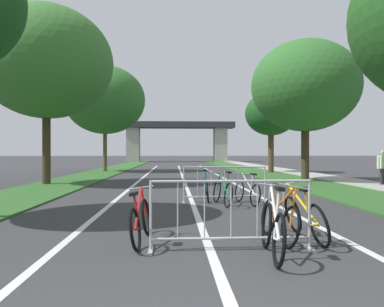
# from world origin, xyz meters

# --- Properties ---
(grass_verge_left) EXTENTS (2.82, 66.10, 0.05)m
(grass_verge_left) POSITION_xyz_m (-5.59, 27.04, 0.03)
(grass_verge_left) COLOR #2D5B26
(grass_verge_left) RESTS_ON ground
(grass_verge_right) EXTENTS (2.82, 66.10, 0.05)m
(grass_verge_right) POSITION_xyz_m (5.59, 27.04, 0.03)
(grass_verge_right) COLOR #2D5B26
(grass_verge_right) RESTS_ON ground
(sidewalk_path_right) EXTENTS (2.10, 66.10, 0.08)m
(sidewalk_path_right) POSITION_xyz_m (8.05, 27.04, 0.04)
(sidewalk_path_right) COLOR #9E9B93
(sidewalk_path_right) RESTS_ON ground
(lane_stripe_center) EXTENTS (0.14, 38.24, 0.01)m
(lane_stripe_center) POSITION_xyz_m (0.00, 19.12, 0.00)
(lane_stripe_center) COLOR silver
(lane_stripe_center) RESTS_ON ground
(lane_stripe_right_lane) EXTENTS (0.14, 38.24, 0.01)m
(lane_stripe_right_lane) POSITION_xyz_m (2.30, 19.12, 0.00)
(lane_stripe_right_lane) COLOR silver
(lane_stripe_right_lane) RESTS_ON ground
(lane_stripe_left_lane) EXTENTS (0.14, 38.24, 0.01)m
(lane_stripe_left_lane) POSITION_xyz_m (-2.30, 19.12, 0.00)
(lane_stripe_left_lane) COLOR silver
(lane_stripe_left_lane) RESTS_ON ground
(overpass_bridge) EXTENTS (17.40, 3.27, 6.06)m
(overpass_bridge) POSITION_xyz_m (0.00, 54.63, 4.16)
(overpass_bridge) COLOR #2D2D30
(overpass_bridge) RESTS_ON ground
(tree_left_pine_near) EXTENTS (5.89, 5.89, 7.98)m
(tree_left_pine_near) POSITION_xyz_m (-6.22, 15.03, 5.47)
(tree_left_pine_near) COLOR #3D2D1E
(tree_left_pine_near) RESTS_ON ground
(tree_left_oak_mid) EXTENTS (5.99, 5.99, 7.92)m
(tree_left_oak_mid) POSITION_xyz_m (-5.66, 26.15, 5.37)
(tree_left_oak_mid) COLOR brown
(tree_left_oak_mid) RESTS_ON ground
(tree_right_maple_mid) EXTENTS (5.20, 5.20, 6.89)m
(tree_right_maple_mid) POSITION_xyz_m (5.85, 15.85, 4.67)
(tree_right_maple_mid) COLOR #3D2D1E
(tree_right_maple_mid) RESTS_ON ground
(tree_right_pine_far) EXTENTS (3.63, 3.63, 5.73)m
(tree_right_pine_far) POSITION_xyz_m (6.33, 23.93, 4.15)
(tree_right_pine_far) COLOR #4C3823
(tree_right_pine_far) RESTS_ON ground
(crowd_barrier_nearest) EXTENTS (2.44, 0.46, 1.05)m
(crowd_barrier_nearest) POSITION_xyz_m (0.31, 3.62, 0.52)
(crowd_barrier_nearest) COLOR #ADADB2
(crowd_barrier_nearest) RESTS_ON ground
(crowd_barrier_second) EXTENTS (2.46, 0.55, 1.05)m
(crowd_barrier_second) POSITION_xyz_m (0.94, 8.80, 0.52)
(crowd_barrier_second) COLOR #ADADB2
(crowd_barrier_second) RESTS_ON ground
(bicycle_teal_0) EXTENTS (0.43, 1.78, 1.01)m
(bicycle_teal_0) POSITION_xyz_m (0.45, 9.32, 0.39)
(bicycle_teal_0) COLOR black
(bicycle_teal_0) RESTS_ON ground
(bicycle_silver_1) EXTENTS (0.54, 1.68, 0.89)m
(bicycle_silver_1) POSITION_xyz_m (1.52, 8.45, 0.36)
(bicycle_silver_1) COLOR black
(bicycle_silver_1) RESTS_ON ground
(bicycle_orange_2) EXTENTS (0.55, 1.62, 0.99)m
(bicycle_orange_2) POSITION_xyz_m (1.19, 4.16, 0.37)
(bicycle_orange_2) COLOR black
(bicycle_orange_2) RESTS_ON ground
(bicycle_red_3) EXTENTS (0.43, 1.72, 0.89)m
(bicycle_red_3) POSITION_xyz_m (-1.07, 4.15, 0.36)
(bicycle_red_3) COLOR black
(bicycle_red_3) RESTS_ON ground
(bicycle_yellow_4) EXTENTS (0.53, 1.74, 0.96)m
(bicycle_yellow_4) POSITION_xyz_m (1.62, 4.19, 0.38)
(bicycle_yellow_4) COLOR black
(bicycle_yellow_4) RESTS_ON ground
(bicycle_white_5) EXTENTS (0.46, 1.68, 1.01)m
(bicycle_white_5) POSITION_xyz_m (0.83, 3.24, 0.39)
(bicycle_white_5) COLOR black
(bicycle_white_5) RESTS_ON ground
(bicycle_green_6) EXTENTS (0.55, 1.75, 0.95)m
(bicycle_green_6) POSITION_xyz_m (0.81, 8.33, 0.37)
(bicycle_green_6) COLOR black
(bicycle_green_6) RESTS_ON ground
(pedestrian_strolling) EXTENTS (0.55, 0.35, 1.54)m
(pedestrian_strolling) POSITION_xyz_m (8.41, 13.54, 0.94)
(pedestrian_strolling) COLOR #262628
(pedestrian_strolling) RESTS_ON ground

